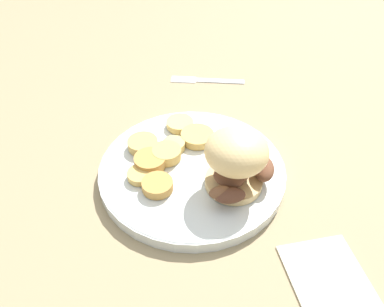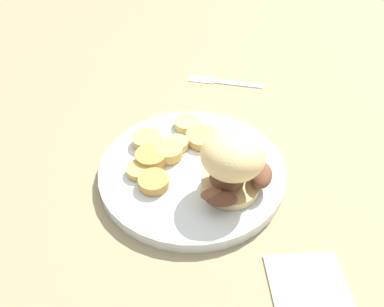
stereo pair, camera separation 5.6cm
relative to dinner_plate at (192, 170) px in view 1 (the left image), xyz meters
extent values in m
plane|color=#937F5B|center=(0.00, 0.00, -0.01)|extent=(4.00, 4.00, 0.00)
cylinder|color=silver|center=(0.00, 0.00, 0.00)|extent=(0.29, 0.29, 0.02)
torus|color=silver|center=(0.00, 0.00, 0.01)|extent=(0.28, 0.28, 0.01)
cylinder|color=tan|center=(0.07, 0.03, 0.01)|extent=(0.08, 0.08, 0.01)
ellipsoid|color=#563323|center=(0.07, 0.03, 0.03)|extent=(0.04, 0.04, 0.02)
ellipsoid|color=brown|center=(0.08, -0.02, 0.03)|extent=(0.03, 0.04, 0.01)
ellipsoid|color=brown|center=(0.07, 0.03, 0.03)|extent=(0.05, 0.06, 0.02)
ellipsoid|color=brown|center=(0.08, 0.07, 0.03)|extent=(0.06, 0.06, 0.02)
ellipsoid|color=#563323|center=(0.10, -0.01, 0.03)|extent=(0.04, 0.05, 0.02)
ellipsoid|color=brown|center=(0.07, 0.01, 0.03)|extent=(0.06, 0.05, 0.02)
ellipsoid|color=#E5C17F|center=(0.07, 0.03, 0.07)|extent=(0.09, 0.09, 0.06)
cylinder|color=#BC8942|center=(0.01, -0.07, 0.02)|extent=(0.05, 0.05, 0.01)
cylinder|color=#DBB766|center=(-0.05, 0.00, 0.02)|extent=(0.04, 0.04, 0.01)
cylinder|color=tan|center=(-0.02, -0.08, 0.01)|extent=(0.04, 0.04, 0.01)
cylinder|color=#BC8942|center=(-0.04, -0.05, 0.02)|extent=(0.05, 0.05, 0.02)
cylinder|color=tan|center=(-0.08, -0.04, 0.02)|extent=(0.05, 0.05, 0.01)
cylinder|color=tan|center=(-0.04, -0.02, 0.02)|extent=(0.05, 0.05, 0.02)
cylinder|color=#DBB766|center=(-0.09, 0.04, 0.01)|extent=(0.05, 0.05, 0.01)
cylinder|color=tan|center=(-0.04, 0.04, 0.02)|extent=(0.05, 0.05, 0.01)
cube|color=silver|center=(-0.19, 0.21, -0.01)|extent=(0.08, 0.09, 0.00)
cube|color=silver|center=(-0.24, 0.15, -0.01)|extent=(0.05, 0.06, 0.00)
cube|color=beige|center=(0.26, 0.02, -0.01)|extent=(0.17, 0.14, 0.01)
camera|label=1|loc=(0.33, -0.24, 0.41)|focal=35.00mm
camera|label=2|loc=(0.36, -0.20, 0.41)|focal=35.00mm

